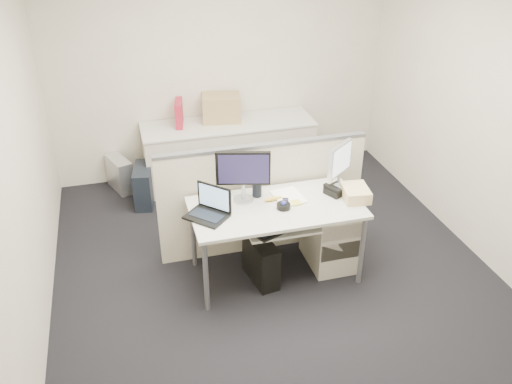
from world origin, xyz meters
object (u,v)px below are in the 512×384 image
object	(u,v)px
desk	(276,213)
monitor_main	(243,176)
laptop	(206,205)
desk_phone	(337,190)

from	to	relation	value
desk	monitor_main	bearing A→B (deg)	144.25
monitor_main	laptop	xyz separation A→B (m)	(-0.37, -0.20, -0.11)
desk	laptop	distance (m)	0.65
desk	monitor_main	xyz separation A→B (m)	(-0.25, 0.18, 0.30)
monitor_main	desk	bearing A→B (deg)	-21.24
desk_phone	monitor_main	bearing A→B (deg)	146.66
desk	desk_phone	distance (m)	0.61
monitor_main	desk_phone	bearing A→B (deg)	7.80
desk	desk_phone	bearing A→B (deg)	7.59
desk	desk_phone	size ratio (longest dim) A/B	7.55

